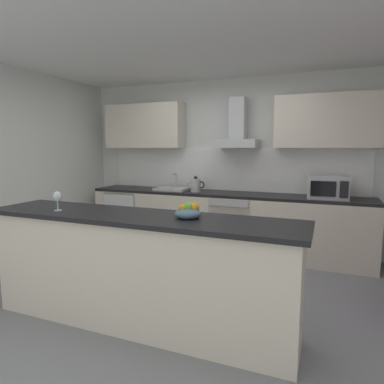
{
  "coord_description": "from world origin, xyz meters",
  "views": [
    {
      "loc": [
        1.43,
        -3.17,
        1.56
      ],
      "look_at": [
        -0.02,
        0.4,
        1.05
      ],
      "focal_mm": 31.27,
      "sensor_mm": 36.0,
      "label": 1
    }
  ],
  "objects_px": {
    "kettle": "(196,185)",
    "fruit_bowl": "(188,212)",
    "refrigerator": "(129,216)",
    "oven": "(234,223)",
    "sink": "(173,188)",
    "range_hood": "(238,132)",
    "wine_glass": "(57,197)",
    "microwave": "(328,187)"
  },
  "relations": [
    {
      "from": "microwave",
      "to": "range_hood",
      "type": "relative_size",
      "value": 0.69
    },
    {
      "from": "kettle",
      "to": "fruit_bowl",
      "type": "xyz_separation_m",
      "value": [
        0.8,
        -2.19,
        0.03
      ]
    },
    {
      "from": "microwave",
      "to": "wine_glass",
      "type": "relative_size",
      "value": 2.81
    },
    {
      "from": "fruit_bowl",
      "to": "refrigerator",
      "type": "bearing_deg",
      "value": 132.16
    },
    {
      "from": "oven",
      "to": "fruit_bowl",
      "type": "bearing_deg",
      "value": -84.68
    },
    {
      "from": "kettle",
      "to": "fruit_bowl",
      "type": "bearing_deg",
      "value": -70.01
    },
    {
      "from": "kettle",
      "to": "fruit_bowl",
      "type": "distance_m",
      "value": 2.34
    },
    {
      "from": "microwave",
      "to": "range_hood",
      "type": "bearing_deg",
      "value": 172.89
    },
    {
      "from": "oven",
      "to": "refrigerator",
      "type": "relative_size",
      "value": 0.94
    },
    {
      "from": "kettle",
      "to": "wine_glass",
      "type": "bearing_deg",
      "value": -100.16
    },
    {
      "from": "range_hood",
      "to": "wine_glass",
      "type": "relative_size",
      "value": 4.05
    },
    {
      "from": "refrigerator",
      "to": "microwave",
      "type": "bearing_deg",
      "value": -0.47
    },
    {
      "from": "refrigerator",
      "to": "kettle",
      "type": "distance_m",
      "value": 1.35
    },
    {
      "from": "refrigerator",
      "to": "fruit_bowl",
      "type": "xyz_separation_m",
      "value": [
        2.02,
        -2.23,
        0.61
      ]
    },
    {
      "from": "oven",
      "to": "sink",
      "type": "relative_size",
      "value": 1.6
    },
    {
      "from": "wine_glass",
      "to": "fruit_bowl",
      "type": "xyz_separation_m",
      "value": [
        1.22,
        0.16,
        -0.08
      ]
    },
    {
      "from": "sink",
      "to": "range_hood",
      "type": "xyz_separation_m",
      "value": [
        0.99,
        0.12,
        0.86
      ]
    },
    {
      "from": "fruit_bowl",
      "to": "oven",
      "type": "bearing_deg",
      "value": 95.32
    },
    {
      "from": "refrigerator",
      "to": "sink",
      "type": "height_order",
      "value": "sink"
    },
    {
      "from": "fruit_bowl",
      "to": "microwave",
      "type": "bearing_deg",
      "value": 64.38
    },
    {
      "from": "refrigerator",
      "to": "kettle",
      "type": "height_order",
      "value": "kettle"
    },
    {
      "from": "oven",
      "to": "wine_glass",
      "type": "bearing_deg",
      "value": -113.0
    },
    {
      "from": "oven",
      "to": "refrigerator",
      "type": "xyz_separation_m",
      "value": [
        -1.81,
        -0.0,
        -0.03
      ]
    },
    {
      "from": "oven",
      "to": "kettle",
      "type": "xyz_separation_m",
      "value": [
        -0.59,
        -0.03,
        0.55
      ]
    },
    {
      "from": "microwave",
      "to": "fruit_bowl",
      "type": "xyz_separation_m",
      "value": [
        -1.06,
        -2.2,
        -0.01
      ]
    },
    {
      "from": "refrigerator",
      "to": "kettle",
      "type": "relative_size",
      "value": 2.94
    },
    {
      "from": "sink",
      "to": "range_hood",
      "type": "relative_size",
      "value": 0.69
    },
    {
      "from": "refrigerator",
      "to": "wine_glass",
      "type": "distance_m",
      "value": 2.61
    },
    {
      "from": "kettle",
      "to": "wine_glass",
      "type": "relative_size",
      "value": 1.62
    },
    {
      "from": "oven",
      "to": "microwave",
      "type": "relative_size",
      "value": 1.6
    },
    {
      "from": "microwave",
      "to": "range_hood",
      "type": "distance_m",
      "value": 1.47
    },
    {
      "from": "refrigerator",
      "to": "wine_glass",
      "type": "relative_size",
      "value": 4.78
    },
    {
      "from": "microwave",
      "to": "refrigerator",
      "type": "bearing_deg",
      "value": 179.53
    },
    {
      "from": "kettle",
      "to": "range_hood",
      "type": "xyz_separation_m",
      "value": [
        0.59,
        0.16,
        0.78
      ]
    },
    {
      "from": "sink",
      "to": "wine_glass",
      "type": "height_order",
      "value": "wine_glass"
    },
    {
      "from": "wine_glass",
      "to": "fruit_bowl",
      "type": "relative_size",
      "value": 0.81
    },
    {
      "from": "sink",
      "to": "fruit_bowl",
      "type": "bearing_deg",
      "value": -61.78
    },
    {
      "from": "oven",
      "to": "range_hood",
      "type": "height_order",
      "value": "range_hood"
    },
    {
      "from": "oven",
      "to": "refrigerator",
      "type": "bearing_deg",
      "value": -179.91
    },
    {
      "from": "oven",
      "to": "microwave",
      "type": "height_order",
      "value": "microwave"
    },
    {
      "from": "kettle",
      "to": "range_hood",
      "type": "height_order",
      "value": "range_hood"
    },
    {
      "from": "sink",
      "to": "fruit_bowl",
      "type": "distance_m",
      "value": 2.54
    }
  ]
}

